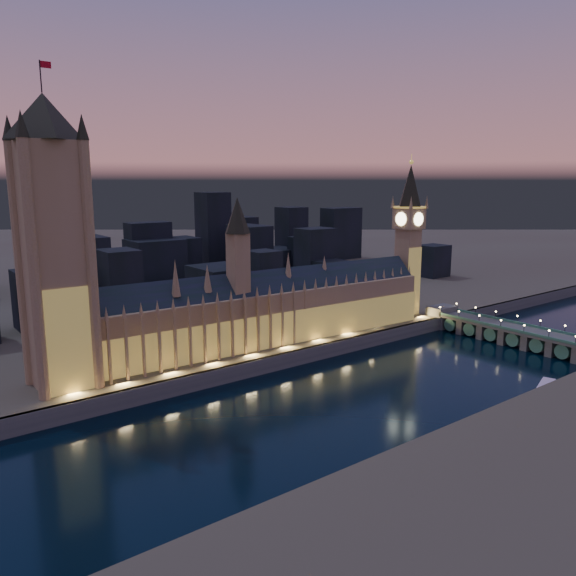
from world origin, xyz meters
TOP-DOWN VIEW (x-y plane):
  - ground_plane at (0.00, 0.00)m, footprint 2000.00×2000.00m
  - north_bank at (0.00, 520.00)m, footprint 2000.00×960.00m
  - embankment_wall at (0.00, 41.00)m, footprint 2000.00×2.50m
  - palace_of_westminster at (-2.39, 61.74)m, footprint 202.00×29.76m
  - victoria_tower at (-110.00, 61.93)m, footprint 31.68×31.68m
  - elizabeth_tower at (108.00, 61.92)m, footprint 18.00×18.00m
  - westminster_bridge at (123.88, -3.45)m, footprint 18.21×113.00m
  - river_boat at (63.88, -58.00)m, footprint 37.87×20.23m
  - city_backdrop at (35.59, 246.84)m, footprint 487.08×215.63m

SIDE VIEW (x-z plane):
  - ground_plane at x=0.00m, z-range 0.00..0.00m
  - river_boat at x=63.88m, z-range -0.69..3.81m
  - north_bank at x=0.00m, z-range 0.00..8.00m
  - embankment_wall at x=0.00m, z-range 0.00..8.00m
  - westminster_bridge at x=123.88m, z-range -1.96..13.94m
  - palace_of_westminster at x=-2.39m, z-range -12.63..65.37m
  - city_backdrop at x=35.59m, z-range -12.31..73.65m
  - elizabeth_tower at x=108.00m, z-range 13.76..116.24m
  - victoria_tower at x=-110.00m, z-range 7.70..139.34m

